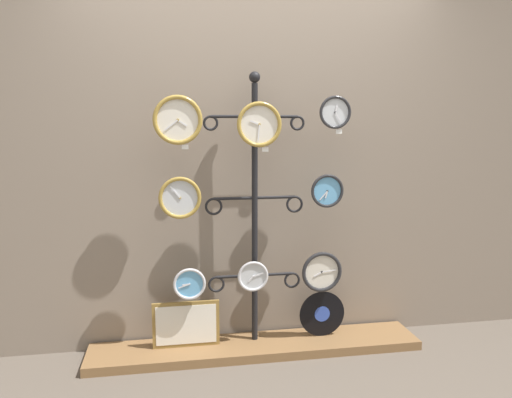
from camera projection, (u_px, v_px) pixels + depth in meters
The scene contains 17 objects.
ground_plane at pixel (266, 377), 3.00m from camera, with size 12.00×12.00×0.00m, color brown.
shop_wall at pixel (251, 140), 3.35m from camera, with size 4.40×0.04×2.80m.
low_shelf at pixel (256, 347), 3.34m from camera, with size 2.20×0.36×0.06m.
display_stand at pixel (255, 248), 3.30m from camera, with size 0.66×0.32×1.83m.
clock_top_left at pixel (178, 120), 2.99m from camera, with size 0.30×0.04×0.30m.
clock_top_center at pixel (259, 124), 3.07m from camera, with size 0.28×0.04×0.28m.
clock_top_right at pixel (335, 112), 3.15m from camera, with size 0.21×0.04×0.21m.
clock_middle_left at pixel (180, 198), 3.06m from camera, with size 0.26×0.04×0.26m.
clock_middle_right at pixel (327, 191), 3.24m from camera, with size 0.22×0.04×0.22m.
clock_bottom_left at pixel (189, 284), 3.15m from camera, with size 0.21×0.04×0.21m.
clock_bottom_center at pixel (253, 276), 3.24m from camera, with size 0.20×0.04×0.20m.
clock_bottom_right at pixel (322, 272), 3.32m from camera, with size 0.27×0.04×0.27m.
vinyl_record at pixel (322, 314), 3.42m from camera, with size 0.32×0.01×0.32m.
picture_frame at pixel (186, 324), 3.26m from camera, with size 0.44×0.02×0.31m.
price_tag_upper at pixel (185, 147), 3.02m from camera, with size 0.04×0.00×0.03m.
price_tag_mid at pixel (265, 149), 3.10m from camera, with size 0.04×0.00×0.03m.
price_tag_lower at pixel (339, 132), 3.18m from camera, with size 0.04×0.00×0.03m.
Camera 1 is at (-0.54, -2.75, 1.51)m, focal length 35.00 mm.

